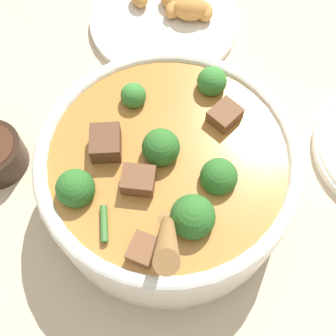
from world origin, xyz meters
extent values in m
plane|color=#C6B293|center=(0.00, 0.00, 0.00)|extent=(4.00, 4.00, 0.00)
cylinder|color=white|center=(0.00, 0.00, 0.05)|extent=(0.28, 0.28, 0.09)
torus|color=white|center=(0.00, 0.00, 0.09)|extent=(0.28, 0.28, 0.02)
cylinder|color=#B27533|center=(0.00, 0.00, 0.07)|extent=(0.25, 0.25, 0.05)
sphere|color=#2D6B28|center=(0.01, 0.00, 0.11)|extent=(0.04, 0.04, 0.04)
cylinder|color=#6B9956|center=(0.01, 0.00, 0.08)|extent=(0.01, 0.01, 0.02)
sphere|color=#2D6B28|center=(-0.06, 0.01, 0.10)|extent=(0.04, 0.04, 0.04)
cylinder|color=#6B9956|center=(-0.06, 0.01, 0.07)|extent=(0.01, 0.01, 0.02)
sphere|color=#2D6B28|center=(-0.04, 0.06, 0.10)|extent=(0.04, 0.04, 0.04)
cylinder|color=#6B9956|center=(-0.04, 0.06, 0.07)|extent=(0.01, 0.01, 0.02)
sphere|color=#2D6B28|center=(0.07, 0.07, 0.10)|extent=(0.04, 0.04, 0.04)
cylinder|color=#6B9956|center=(0.07, 0.07, 0.07)|extent=(0.01, 0.01, 0.02)
sphere|color=#387F33|center=(0.06, -0.05, 0.10)|extent=(0.03, 0.03, 0.03)
cylinder|color=#6B9956|center=(0.06, -0.05, 0.08)|extent=(0.01, 0.01, 0.01)
sphere|color=#387F33|center=(-0.02, -0.10, 0.10)|extent=(0.03, 0.03, 0.03)
cylinder|color=#6B9956|center=(-0.02, -0.10, 0.08)|extent=(0.01, 0.01, 0.01)
cube|color=brown|center=(-0.01, 0.10, 0.10)|extent=(0.03, 0.03, 0.02)
cube|color=brown|center=(-0.04, -0.06, 0.10)|extent=(0.04, 0.04, 0.02)
cube|color=brown|center=(0.02, 0.04, 0.10)|extent=(0.04, 0.03, 0.02)
cube|color=brown|center=(0.06, 0.01, 0.10)|extent=(0.04, 0.04, 0.03)
cylinder|color=#3D7533|center=(0.04, 0.09, 0.10)|extent=(0.02, 0.04, 0.01)
ellipsoid|color=olive|center=(-0.02, 0.07, 0.09)|extent=(0.04, 0.03, 0.01)
cylinder|color=olive|center=(-0.03, 0.11, 0.19)|extent=(0.04, 0.10, 0.21)
cylinder|color=silver|center=(0.09, -0.27, 0.01)|extent=(0.22, 0.22, 0.01)
ellipsoid|color=#BC7F3D|center=(0.05, -0.28, 0.03)|extent=(0.06, 0.05, 0.03)
ellipsoid|color=#BC7F3D|center=(0.07, -0.28, 0.02)|extent=(0.02, 0.03, 0.02)
ellipsoid|color=#BC7F3D|center=(0.03, -0.28, 0.02)|extent=(0.04, 0.04, 0.02)
camera|label=1|loc=(-0.06, 0.20, 0.47)|focal=45.00mm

